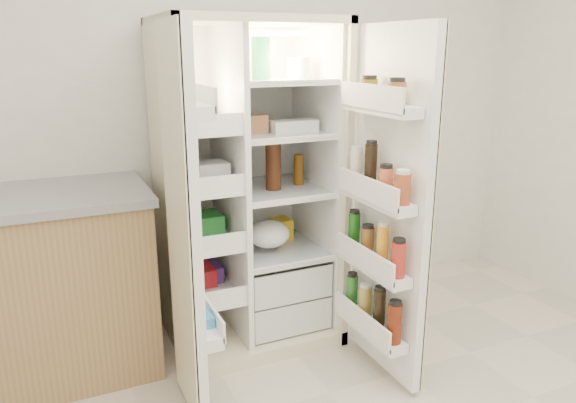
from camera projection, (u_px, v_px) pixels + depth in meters
name	position (u px, v px, depth m)	size (l,w,h in m)	color
wall_back	(247.00, 99.00, 3.30)	(4.00, 0.02, 2.70)	white
refrigerator	(248.00, 212.00, 3.11)	(0.92, 0.70, 1.80)	beige
freezer_door	(185.00, 230.00, 2.34)	(0.15, 0.40, 1.72)	white
fridge_door	(387.00, 212.00, 2.65)	(0.17, 0.58, 1.72)	white
kitchen_counter	(16.00, 290.00, 2.71)	(1.33, 0.71, 0.97)	#97764B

